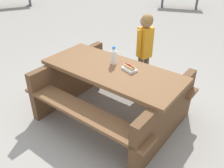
# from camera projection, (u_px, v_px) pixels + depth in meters

# --- Properties ---
(ground_plane) EXTENTS (30.00, 30.00, 0.00)m
(ground_plane) POSITION_uv_depth(u_px,v_px,m) (112.00, 116.00, 3.34)
(ground_plane) COLOR gray
(ground_plane) RESTS_ON ground
(picnic_table) EXTENTS (2.02, 1.70, 0.75)m
(picnic_table) POSITION_uv_depth(u_px,v_px,m) (112.00, 89.00, 3.11)
(picnic_table) COLOR brown
(picnic_table) RESTS_ON ground
(soda_bottle) EXTENTS (0.08, 0.08, 0.23)m
(soda_bottle) POSITION_uv_depth(u_px,v_px,m) (114.00, 56.00, 3.02)
(soda_bottle) COLOR silver
(soda_bottle) RESTS_ON picnic_table
(hotdog_tray) EXTENTS (0.19, 0.13, 0.08)m
(hotdog_tray) POSITION_uv_depth(u_px,v_px,m) (129.00, 68.00, 2.90)
(hotdog_tray) COLOR white
(hotdog_tray) RESTS_ON picnic_table
(child_in_coat) EXTENTS (0.20, 0.30, 1.22)m
(child_in_coat) POSITION_uv_depth(u_px,v_px,m) (145.00, 43.00, 3.61)
(child_in_coat) COLOR brown
(child_in_coat) RESTS_ON ground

